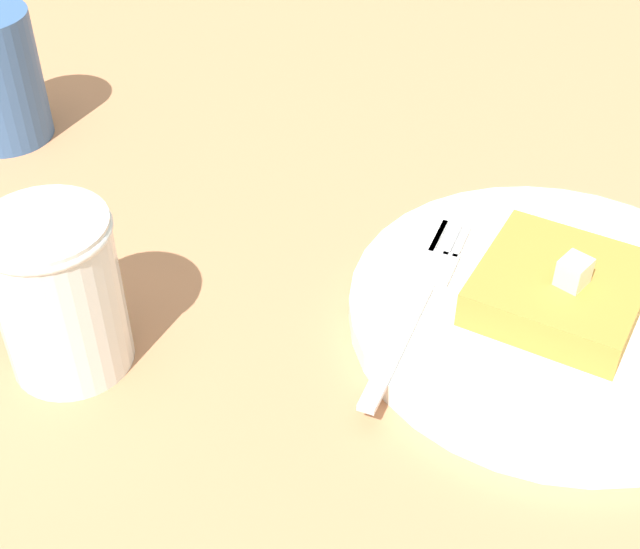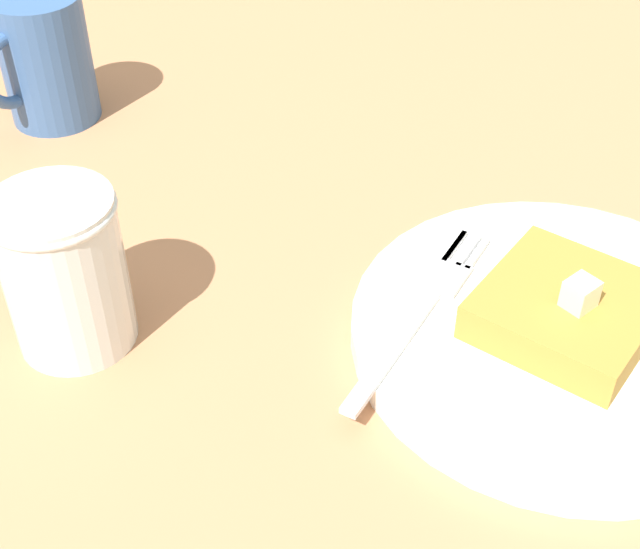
% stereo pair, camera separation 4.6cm
% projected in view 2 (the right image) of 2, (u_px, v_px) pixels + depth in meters
% --- Properties ---
extents(table_surface, '(1.19, 1.19, 0.02)m').
position_uv_depth(table_surface, '(429.00, 308.00, 0.52)').
color(table_surface, '#B97B53').
rests_on(table_surface, ground).
extents(plate, '(0.23, 0.23, 0.01)m').
position_uv_depth(plate, '(564.00, 329.00, 0.48)').
color(plate, white).
rests_on(plate, table_surface).
extents(toast_slice_center, '(0.09, 0.09, 0.02)m').
position_uv_depth(toast_slice_center, '(569.00, 307.00, 0.47)').
color(toast_slice_center, '#B68333').
rests_on(toast_slice_center, plate).
extents(butter_pat_primary, '(0.02, 0.02, 0.02)m').
position_uv_depth(butter_pat_primary, '(580.00, 294.00, 0.45)').
color(butter_pat_primary, '#F5EEC1').
rests_on(butter_pat_primary, toast_slice_center).
extents(fork, '(0.16, 0.02, 0.00)m').
position_uv_depth(fork, '(426.00, 304.00, 0.48)').
color(fork, silver).
rests_on(fork, plate).
extents(syrup_jar, '(0.07, 0.07, 0.09)m').
position_uv_depth(syrup_jar, '(66.00, 279.00, 0.46)').
color(syrup_jar, '#331407').
rests_on(syrup_jar, table_surface).
extents(coffee_mug, '(0.09, 0.06, 0.09)m').
position_uv_depth(coffee_mug, '(44.00, 60.00, 0.64)').
color(coffee_mug, '#3A5F95').
rests_on(coffee_mug, table_surface).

